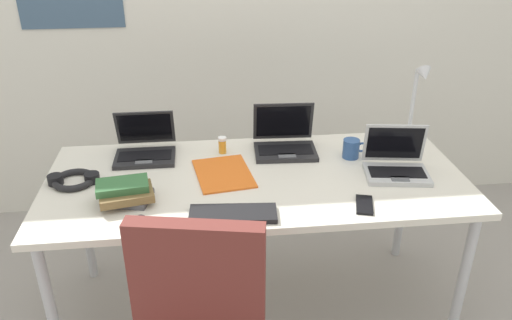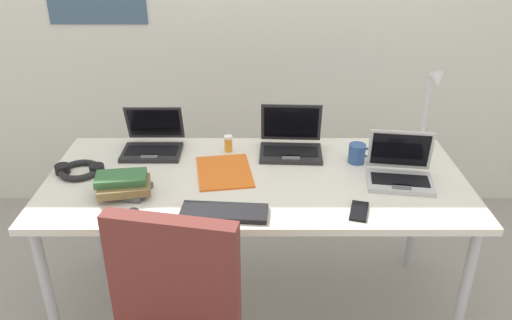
# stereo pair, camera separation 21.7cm
# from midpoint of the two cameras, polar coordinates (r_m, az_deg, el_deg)

# --- Properties ---
(ground_plane) EXTENTS (12.00, 12.00, 0.00)m
(ground_plane) POSITION_cam_midpoint_polar(r_m,az_deg,el_deg) (2.65, -2.44, -16.08)
(ground_plane) COLOR gray
(desk) EXTENTS (1.80, 0.80, 0.74)m
(desk) POSITION_cam_midpoint_polar(r_m,az_deg,el_deg) (2.24, -2.78, -3.19)
(desk) COLOR silver
(desk) RESTS_ON ground_plane
(desk_lamp) EXTENTS (0.12, 0.18, 0.40)m
(desk_lamp) POSITION_cam_midpoint_polar(r_m,az_deg,el_deg) (2.54, 15.02, 6.02)
(desk_lamp) COLOR silver
(desk_lamp) RESTS_ON desk
(laptop_back_left) EXTENTS (0.27, 0.25, 0.20)m
(laptop_back_left) POSITION_cam_midpoint_polar(r_m,az_deg,el_deg) (2.45, -14.74, 1.23)
(laptop_back_left) COLOR #232326
(laptop_back_left) RESTS_ON desk
(laptop_by_keyboard) EXTENTS (0.30, 0.25, 0.20)m
(laptop_by_keyboard) POSITION_cam_midpoint_polar(r_m,az_deg,el_deg) (2.27, 12.70, -0.55)
(laptop_by_keyboard) COLOR #B7BABC
(laptop_by_keyboard) RESTS_ON desk
(laptop_mid_desk) EXTENTS (0.30, 0.25, 0.21)m
(laptop_mid_desk) POSITION_cam_midpoint_polar(r_m,az_deg,el_deg) (2.42, 0.65, 1.95)
(laptop_mid_desk) COLOR #232326
(laptop_mid_desk) RESTS_ON desk
(external_keyboard) EXTENTS (0.34, 0.15, 0.02)m
(external_keyboard) POSITION_cam_midpoint_polar(r_m,az_deg,el_deg) (1.95, -5.79, -6.08)
(external_keyboard) COLOR black
(external_keyboard) RESTS_ON desk
(computer_mouse) EXTENTS (0.07, 0.10, 0.03)m
(computer_mouse) POSITION_cam_midpoint_polar(r_m,az_deg,el_deg) (1.95, -15.89, -6.80)
(computer_mouse) COLOR black
(computer_mouse) RESTS_ON desk
(cell_phone) EXTENTS (0.10, 0.15, 0.01)m
(cell_phone) POSITION_cam_midpoint_polar(r_m,az_deg,el_deg) (2.03, 8.97, -5.03)
(cell_phone) COLOR black
(cell_phone) RESTS_ON desk
(headphones) EXTENTS (0.21, 0.18, 0.04)m
(headphones) POSITION_cam_midpoint_polar(r_m,az_deg,el_deg) (2.32, -22.15, -2.11)
(headphones) COLOR black
(headphones) RESTS_ON desk
(pill_bottle) EXTENTS (0.04, 0.04, 0.08)m
(pill_bottle) POSITION_cam_midpoint_polar(r_m,az_deg,el_deg) (2.41, -6.34, 1.63)
(pill_bottle) COLOR gold
(pill_bottle) RESTS_ON desk
(book_stack) EXTENTS (0.23, 0.20, 0.09)m
(book_stack) POSITION_cam_midpoint_polar(r_m,az_deg,el_deg) (2.10, -17.20, -3.54)
(book_stack) COLOR #4C4C51
(book_stack) RESTS_ON desk
(paper_folder_mid_desk) EXTENTS (0.27, 0.34, 0.01)m
(paper_folder_mid_desk) POSITION_cam_midpoint_polar(r_m,az_deg,el_deg) (2.24, -6.43, -1.56)
(paper_folder_mid_desk) COLOR orange
(paper_folder_mid_desk) RESTS_ON desk
(coffee_mug) EXTENTS (0.11, 0.08, 0.09)m
(coffee_mug) POSITION_cam_midpoint_polar(r_m,az_deg,el_deg) (2.38, 8.02, 1.20)
(coffee_mug) COLOR #2D518C
(coffee_mug) RESTS_ON desk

